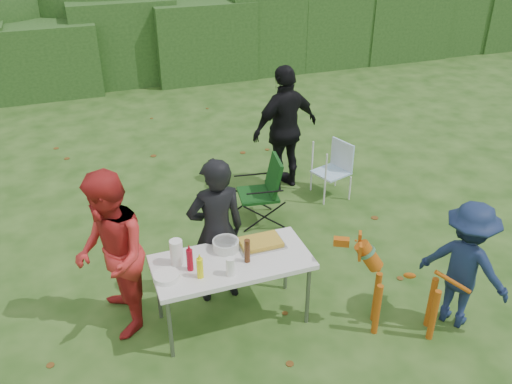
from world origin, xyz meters
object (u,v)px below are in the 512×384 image
object	(u,v)px
child	(465,265)
dog	(407,289)
lawn_chair	(331,170)
ketchup_bottle	(190,260)
folding_table	(232,265)
mustard_bottle	(200,268)
camping_chair	(258,191)
person_cook	(216,232)
person_red_jacket	(111,256)
person_black_puffy	(285,129)
beer_bottle	(247,251)
paper_towel_roll	(177,253)

from	to	relation	value
child	dog	size ratio (longest dim) A/B	1.28
lawn_chair	ketchup_bottle	xyz separation A→B (m)	(-2.46, -1.99, 0.46)
folding_table	mustard_bottle	distance (m)	0.40
camping_chair	person_cook	bearing A→B (deg)	63.06
person_red_jacket	dog	bearing A→B (deg)	66.94
person_black_puffy	lawn_chair	distance (m)	0.86
folding_table	child	xyz separation A→B (m)	(2.09, -0.74, -0.02)
person_red_jacket	child	size ratio (longest dim) A/B	1.26
folding_table	beer_bottle	distance (m)	0.23
person_black_puffy	dog	distance (m)	3.16
folding_table	ketchup_bottle	xyz separation A→B (m)	(-0.40, -0.01, 0.16)
person_cook	child	xyz separation A→B (m)	(2.12, -1.16, -0.14)
person_cook	ketchup_bottle	size ratio (longest dim) A/B	7.35
person_red_jacket	folding_table	bearing A→B (deg)	71.89
person_red_jacket	beer_bottle	bearing A→B (deg)	70.56
person_black_puffy	dog	size ratio (longest dim) A/B	1.71
folding_table	ketchup_bottle	bearing A→B (deg)	-178.40
person_cook	lawn_chair	size ratio (longest dim) A/B	2.06
child	person_cook	bearing A→B (deg)	29.31
lawn_chair	person_black_puffy	bearing A→B (deg)	-61.02
person_red_jacket	camping_chair	size ratio (longest dim) A/B	1.90
person_red_jacket	camping_chair	world-z (taller)	person_red_jacket
person_red_jacket	paper_towel_roll	size ratio (longest dim) A/B	6.49
person_black_puffy	mustard_bottle	world-z (taller)	person_black_puffy
person_red_jacket	paper_towel_roll	world-z (taller)	person_red_jacket
beer_bottle	child	bearing A→B (deg)	-18.91
child	paper_towel_roll	bearing A→B (deg)	39.69
ketchup_bottle	folding_table	bearing A→B (deg)	1.60
person_cook	camping_chair	size ratio (longest dim) A/B	1.82
paper_towel_roll	beer_bottle	bearing A→B (deg)	-16.16
mustard_bottle	beer_bottle	xyz separation A→B (m)	(0.47, 0.08, 0.02)
person_cook	person_black_puffy	xyz separation A→B (m)	(1.58, 2.03, 0.09)
lawn_chair	mustard_bottle	bearing A→B (deg)	23.56
person_cook	paper_towel_roll	distance (m)	0.56
child	ketchup_bottle	bearing A→B (deg)	41.67
child	paper_towel_roll	world-z (taller)	child
person_red_jacket	child	bearing A→B (deg)	69.46
lawn_chair	mustard_bottle	size ratio (longest dim) A/B	3.91
ketchup_bottle	beer_bottle	xyz separation A→B (m)	(0.53, -0.06, 0.01)
lawn_chair	dog	bearing A→B (deg)	60.62
folding_table	ketchup_bottle	distance (m)	0.43
camping_chair	lawn_chair	size ratio (longest dim) A/B	1.14
person_black_puffy	folding_table	bearing A→B (deg)	43.00
dog	mustard_bottle	world-z (taller)	dog
dog	paper_towel_roll	world-z (taller)	paper_towel_roll
person_cook	lawn_chair	world-z (taller)	person_cook
mustard_bottle	ketchup_bottle	bearing A→B (deg)	113.75
child	paper_towel_roll	size ratio (longest dim) A/B	5.16
child	ketchup_bottle	xyz separation A→B (m)	(-2.50, 0.73, 0.18)
mustard_bottle	ketchup_bottle	world-z (taller)	ketchup_bottle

